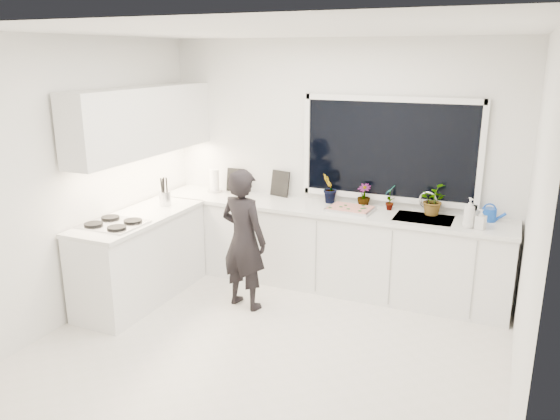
% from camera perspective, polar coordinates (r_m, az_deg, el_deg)
% --- Properties ---
extents(floor, '(4.00, 3.50, 0.02)m').
position_cam_1_polar(floor, '(5.08, -0.92, -13.96)').
color(floor, beige).
rests_on(floor, ground).
extents(wall_back, '(4.00, 0.02, 2.70)m').
position_cam_1_polar(wall_back, '(6.16, 5.85, 4.89)').
color(wall_back, white).
rests_on(wall_back, ground).
extents(wall_left, '(0.02, 3.50, 2.70)m').
position_cam_1_polar(wall_left, '(5.67, -19.82, 3.06)').
color(wall_left, white).
rests_on(wall_left, ground).
extents(wall_right, '(0.02, 3.50, 2.70)m').
position_cam_1_polar(wall_right, '(4.18, 24.98, -1.92)').
color(wall_right, white).
rests_on(wall_right, ground).
extents(ceiling, '(4.00, 3.50, 0.02)m').
position_cam_1_polar(ceiling, '(4.41, -1.09, 18.37)').
color(ceiling, white).
rests_on(ceiling, wall_back).
extents(window, '(1.80, 0.02, 1.00)m').
position_cam_1_polar(window, '(5.94, 11.34, 6.21)').
color(window, black).
rests_on(window, wall_back).
extents(base_cabinets_back, '(3.92, 0.58, 0.88)m').
position_cam_1_polar(base_cabinets_back, '(6.12, 4.71, -4.00)').
color(base_cabinets_back, white).
rests_on(base_cabinets_back, floor).
extents(base_cabinets_left, '(0.58, 1.60, 0.88)m').
position_cam_1_polar(base_cabinets_left, '(5.97, -14.31, -5.01)').
color(base_cabinets_left, white).
rests_on(base_cabinets_left, floor).
extents(countertop_back, '(3.94, 0.62, 0.04)m').
position_cam_1_polar(countertop_back, '(5.97, 4.78, 0.12)').
color(countertop_back, silver).
rests_on(countertop_back, base_cabinets_back).
extents(countertop_left, '(0.62, 1.60, 0.04)m').
position_cam_1_polar(countertop_left, '(5.82, -14.62, -0.77)').
color(countertop_left, silver).
rests_on(countertop_left, base_cabinets_left).
extents(upper_cabinets, '(0.34, 2.10, 0.70)m').
position_cam_1_polar(upper_cabinets, '(5.98, -14.11, 9.01)').
color(upper_cabinets, white).
rests_on(upper_cabinets, wall_left).
extents(sink, '(0.58, 0.42, 0.14)m').
position_cam_1_polar(sink, '(5.75, 14.74, -1.29)').
color(sink, silver).
rests_on(sink, countertop_back).
extents(faucet, '(0.03, 0.03, 0.22)m').
position_cam_1_polar(faucet, '(5.90, 15.17, 0.72)').
color(faucet, silver).
rests_on(faucet, countertop_back).
extents(stovetop, '(0.56, 0.48, 0.03)m').
position_cam_1_polar(stovetop, '(5.57, -17.01, -1.35)').
color(stovetop, black).
rests_on(stovetop, countertop_left).
extents(person, '(0.59, 0.45, 1.45)m').
position_cam_1_polar(person, '(5.52, -3.83, -3.09)').
color(person, black).
rests_on(person, floor).
extents(pizza_tray, '(0.50, 0.39, 0.03)m').
position_cam_1_polar(pizza_tray, '(5.86, 7.38, 0.09)').
color(pizza_tray, '#B8B7BC').
rests_on(pizza_tray, countertop_back).
extents(pizza, '(0.46, 0.34, 0.01)m').
position_cam_1_polar(pizza, '(5.86, 7.39, 0.25)').
color(pizza, red).
rests_on(pizza, pizza_tray).
extents(watering_can, '(0.15, 0.15, 0.13)m').
position_cam_1_polar(watering_can, '(5.82, 21.01, -0.46)').
color(watering_can, '#1347B5').
rests_on(watering_can, countertop_back).
extents(paper_towel_roll, '(0.13, 0.13, 0.26)m').
position_cam_1_polar(paper_towel_roll, '(6.62, -6.87, 2.98)').
color(paper_towel_roll, white).
rests_on(paper_towel_roll, countertop_back).
extents(knife_block, '(0.16, 0.14, 0.22)m').
position_cam_1_polar(knife_block, '(6.51, -4.35, 2.66)').
color(knife_block, '#9F784A').
rests_on(knife_block, countertop_back).
extents(utensil_crock, '(0.14, 0.14, 0.16)m').
position_cam_1_polar(utensil_crock, '(6.12, -11.91, 1.20)').
color(utensil_crock, silver).
rests_on(utensil_crock, countertop_left).
extents(picture_frame_large, '(0.22, 0.03, 0.28)m').
position_cam_1_polar(picture_frame_large, '(6.64, -4.68, 3.16)').
color(picture_frame_large, black).
rests_on(picture_frame_large, countertop_back).
extents(picture_frame_small, '(0.25, 0.08, 0.30)m').
position_cam_1_polar(picture_frame_small, '(6.38, 0.01, 2.79)').
color(picture_frame_small, black).
rests_on(picture_frame_small, countertop_back).
extents(herb_plants, '(1.35, 0.35, 0.34)m').
position_cam_1_polar(herb_plants, '(5.91, 11.88, 1.42)').
color(herb_plants, '#26662D').
rests_on(herb_plants, countertop_back).
extents(soap_bottles, '(0.24, 0.16, 0.29)m').
position_cam_1_polar(soap_bottles, '(5.51, 19.48, -0.46)').
color(soap_bottles, '#D8BF66').
rests_on(soap_bottles, countertop_back).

